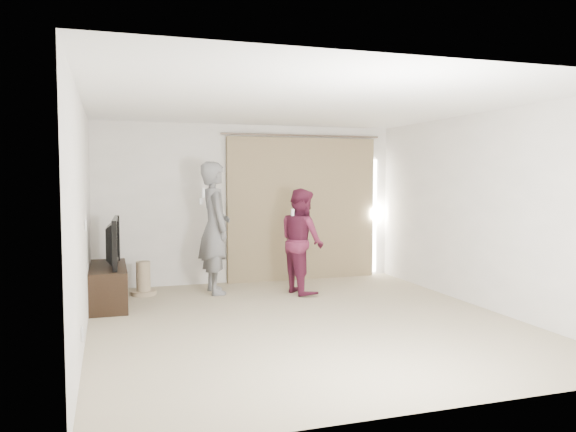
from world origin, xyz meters
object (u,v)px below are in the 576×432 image
object	(u,v)px
tv_console	(108,286)
person_man	(215,228)
person_woman	(302,241)
tv	(107,242)

from	to	relation	value
tv_console	person_man	size ratio (longest dim) A/B	0.71
person_man	person_woman	world-z (taller)	person_man
person_man	person_woman	size ratio (longest dim) A/B	1.25
person_woman	person_man	bearing A→B (deg)	162.22
tv_console	tv	xyz separation A→B (m)	(0.00, 0.00, 0.60)
tv_console	tv	bearing A→B (deg)	0.00
tv_console	person_woman	xyz separation A→B (m)	(2.78, -0.03, 0.52)
tv_console	person_man	xyz separation A→B (m)	(1.54, 0.36, 0.72)
person_man	person_woman	bearing A→B (deg)	-17.78
tv	person_man	xyz separation A→B (m)	(1.54, 0.36, 0.12)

